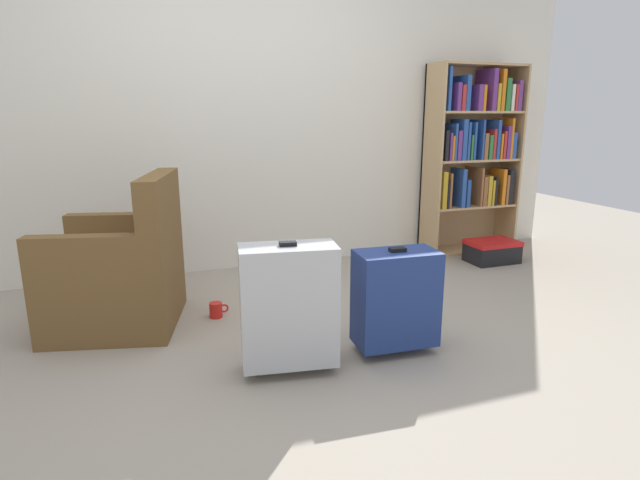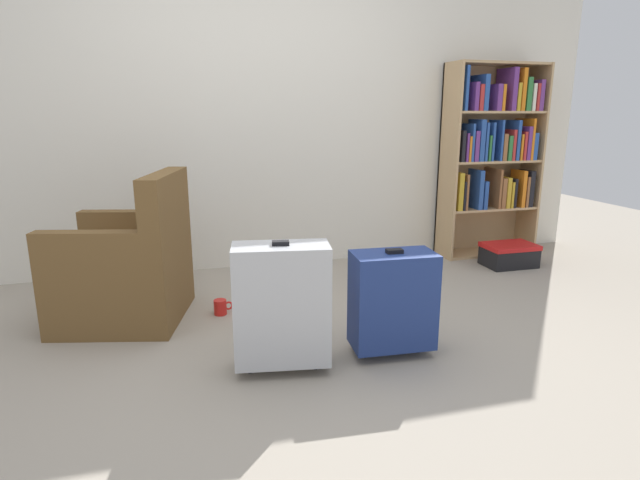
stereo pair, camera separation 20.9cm
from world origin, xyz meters
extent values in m
plane|color=#9E9384|center=(0.00, 0.00, 0.00)|extent=(10.47, 10.47, 0.00)
cube|color=silver|center=(0.00, 1.81, 1.30)|extent=(5.98, 0.10, 2.60)
cube|color=tan|center=(1.66, 1.58, 0.82)|extent=(0.02, 0.31, 1.64)
cube|color=tan|center=(2.49, 1.58, 0.82)|extent=(0.02, 0.31, 1.64)
cube|color=tan|center=(2.08, 1.73, 0.82)|extent=(0.85, 0.02, 1.64)
cube|color=tan|center=(2.08, 1.58, 0.01)|extent=(0.81, 0.29, 0.02)
cube|color=tan|center=(2.08, 1.58, 0.42)|extent=(0.81, 0.29, 0.02)
cube|color=tan|center=(2.08, 1.58, 0.83)|extent=(0.81, 0.29, 0.02)
cube|color=tan|center=(2.08, 1.58, 1.24)|extent=(0.81, 0.29, 0.02)
cube|color=tan|center=(2.08, 1.58, 1.63)|extent=(0.81, 0.29, 0.02)
cube|color=gold|center=(1.72, 1.56, 0.59)|extent=(0.04, 0.24, 0.32)
cube|color=black|center=(1.76, 1.53, 0.55)|extent=(0.02, 0.18, 0.25)
cube|color=brown|center=(1.78, 1.53, 0.58)|extent=(0.02, 0.19, 0.30)
cube|color=#264C99|center=(1.91, 1.54, 0.60)|extent=(0.04, 0.20, 0.33)
cube|color=#264C99|center=(1.96, 1.53, 0.55)|extent=(0.03, 0.19, 0.24)
cube|color=brown|center=(2.10, 1.57, 0.60)|extent=(0.02, 0.26, 0.34)
cube|color=brown|center=(2.14, 1.53, 0.56)|extent=(0.04, 0.18, 0.26)
cube|color=gold|center=(2.19, 1.56, 0.56)|extent=(0.04, 0.25, 0.27)
cube|color=gold|center=(2.23, 1.55, 0.54)|extent=(0.02, 0.24, 0.23)
cube|color=black|center=(2.25, 1.53, 0.56)|extent=(0.02, 0.20, 0.25)
cube|color=orange|center=(2.33, 1.53, 0.59)|extent=(0.03, 0.19, 0.32)
cube|color=brown|center=(2.38, 1.53, 0.56)|extent=(0.02, 0.19, 0.27)
cube|color=black|center=(2.41, 1.53, 0.59)|extent=(0.04, 0.19, 0.32)
cube|color=black|center=(1.72, 1.56, 0.97)|extent=(0.03, 0.25, 0.25)
cube|color=#66337F|center=(1.76, 1.54, 0.96)|extent=(0.02, 0.21, 0.23)
cube|color=orange|center=(1.78, 1.55, 0.95)|extent=(0.02, 0.22, 0.21)
cube|color=#264C99|center=(1.80, 1.55, 1.00)|extent=(0.02, 0.22, 0.31)
cube|color=#66337F|center=(1.84, 1.54, 0.97)|extent=(0.04, 0.21, 0.25)
cube|color=#264C99|center=(1.89, 1.54, 1.01)|extent=(0.04, 0.21, 0.34)
cube|color=#264C99|center=(1.93, 1.54, 1.00)|extent=(0.02, 0.22, 0.32)
cube|color=#2D7238|center=(1.97, 1.54, 0.95)|extent=(0.02, 0.21, 0.21)
cube|color=#264C99|center=(1.99, 1.56, 1.00)|extent=(0.02, 0.25, 0.32)
cube|color=#264C99|center=(2.08, 1.54, 1.01)|extent=(0.02, 0.21, 0.34)
cube|color=brown|center=(2.11, 1.53, 0.95)|extent=(0.04, 0.18, 0.22)
cube|color=#2D7238|center=(2.16, 1.53, 0.95)|extent=(0.03, 0.20, 0.21)
cube|color=#B22D2D|center=(2.20, 1.54, 0.97)|extent=(0.03, 0.22, 0.26)
cube|color=#264C99|center=(2.24, 1.56, 1.01)|extent=(0.03, 0.25, 0.34)
cube|color=orange|center=(2.27, 1.56, 0.95)|extent=(0.02, 0.25, 0.22)
cube|color=#B22D2D|center=(2.31, 1.55, 0.96)|extent=(0.03, 0.24, 0.24)
cube|color=#66337F|center=(2.34, 1.53, 0.98)|extent=(0.03, 0.19, 0.28)
cube|color=orange|center=(2.38, 1.57, 1.02)|extent=(0.02, 0.26, 0.35)
cube|color=#264C99|center=(2.41, 1.54, 0.96)|extent=(0.04, 0.21, 0.23)
cube|color=#264C99|center=(1.71, 1.56, 1.43)|extent=(0.03, 0.24, 0.35)
cube|color=#66337F|center=(1.81, 1.56, 1.37)|extent=(0.03, 0.25, 0.23)
cube|color=#B22D2D|center=(1.85, 1.53, 1.36)|extent=(0.03, 0.19, 0.21)
cube|color=#264C99|center=(1.89, 1.55, 1.40)|extent=(0.04, 0.23, 0.29)
cube|color=#66337F|center=(2.02, 1.56, 1.36)|extent=(0.04, 0.25, 0.21)
cube|color=orange|center=(2.06, 1.54, 1.36)|extent=(0.03, 0.21, 0.21)
cube|color=#66337F|center=(2.16, 1.56, 1.43)|extent=(0.04, 0.26, 0.35)
cube|color=gold|center=(2.20, 1.55, 1.37)|extent=(0.03, 0.22, 0.23)
cube|color=orange|center=(2.24, 1.53, 1.42)|extent=(0.03, 0.19, 0.34)
cube|color=#2D7238|center=(2.30, 1.57, 1.39)|extent=(0.04, 0.26, 0.27)
cube|color=silver|center=(2.35, 1.53, 1.36)|extent=(0.03, 0.18, 0.22)
cube|color=#B22D2D|center=(2.39, 1.56, 1.36)|extent=(0.02, 0.26, 0.22)
cube|color=#66337F|center=(2.42, 1.54, 1.38)|extent=(0.04, 0.21, 0.25)
cube|color=brown|center=(-0.92, 0.84, 0.20)|extent=(0.85, 0.85, 0.40)
cube|color=#91724F|center=(-0.92, 0.84, 0.44)|extent=(0.68, 0.62, 0.08)
cube|color=brown|center=(-0.64, 0.77, 0.65)|extent=(0.28, 0.71, 0.50)
cube|color=brown|center=(-0.85, 1.14, 0.51)|extent=(0.70, 0.26, 0.22)
cube|color=brown|center=(-0.99, 0.55, 0.51)|extent=(0.70, 0.26, 0.22)
cylinder|color=red|center=(-0.35, 0.75, 0.05)|extent=(0.08, 0.08, 0.10)
torus|color=red|center=(-0.30, 0.75, 0.05)|extent=(0.06, 0.01, 0.06)
cube|color=black|center=(2.05, 1.18, 0.08)|extent=(0.41, 0.27, 0.16)
cube|color=red|center=(2.05, 1.18, 0.17)|extent=(0.42, 0.28, 0.04)
cube|color=navy|center=(0.47, -0.04, 0.30)|extent=(0.44, 0.26, 0.50)
cube|color=black|center=(0.47, -0.04, 0.56)|extent=(0.09, 0.05, 0.02)
cylinder|color=black|center=(0.33, -0.03, 0.03)|extent=(0.05, 0.05, 0.05)
cylinder|color=black|center=(0.62, -0.05, 0.03)|extent=(0.05, 0.05, 0.05)
cube|color=#B7BABF|center=(-0.11, -0.06, 0.34)|extent=(0.49, 0.29, 0.59)
cube|color=black|center=(-0.11, -0.06, 0.65)|extent=(0.09, 0.06, 0.02)
cylinder|color=black|center=(-0.27, -0.04, 0.03)|extent=(0.06, 0.06, 0.05)
cylinder|color=black|center=(0.05, -0.09, 0.03)|extent=(0.06, 0.06, 0.05)
camera|label=1|loc=(-0.75, -2.28, 1.24)|focal=28.75mm
camera|label=2|loc=(-0.55, -2.34, 1.24)|focal=28.75mm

